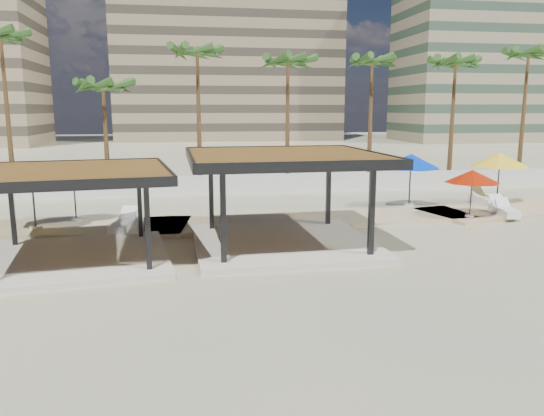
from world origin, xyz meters
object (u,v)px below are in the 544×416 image
Objects in this scene: lounger_c at (484,199)px; pavilion_west at (73,206)px; lounger_a at (124,224)px; pavilion_central at (283,190)px; lounger_d at (503,210)px; lounger_b at (507,212)px; umbrella_c at (472,177)px.

pavilion_west is at bearing 111.49° from lounger_c.
lounger_a is 1.03× the size of lounger_c.
pavilion_central is at bearing 118.65° from lounger_c.
pavilion_central is at bearing 116.23° from lounger_d.
pavilion_west is at bearing -174.14° from pavilion_central.
lounger_a is at bearing 100.62° from lounger_d.
lounger_b is 0.91× the size of lounger_d.
lounger_d is at bearing 5.85° from pavilion_west.
umbrella_c is 2.78m from lounger_d.
lounger_d reaches higher than lounger_b.
pavilion_central reaches higher than lounger_d.
lounger_d is at bearing 6.36° from lounger_b.
pavilion_west is 18.07m from umbrella_c.
umbrella_c is 16.47m from lounger_a.
lounger_d is (19.67, 4.62, -1.61)m from pavilion_west.
lounger_b is at bearing 1.27° from umbrella_c.
umbrella_c is at bearing 142.02° from lounger_c.
umbrella_c is (9.87, 3.15, -0.05)m from pavilion_central.
umbrella_c reaches higher than lounger_b.
umbrella_c is at bearing 16.42° from pavilion_central.
lounger_a is 1.02× the size of lounger_d.
pavilion_central is 7.79m from pavilion_west.
pavilion_central reaches higher than lounger_c.
umbrella_c reaches higher than lounger_d.
pavilion_central is 12.62m from lounger_d.
pavilion_central reaches higher than lounger_a.
umbrella_c is at bearing 5.84° from pavilion_west.
lounger_a is (-6.51, 3.20, -1.83)m from pavilion_central.
lounger_b is (18.40, -0.01, -0.02)m from lounger_a.
pavilion_central is 12.45m from lounger_b.
lounger_c reaches higher than lounger_a.
umbrella_c is 4.79m from lounger_c.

